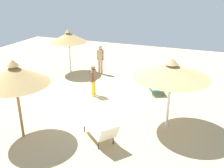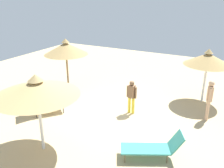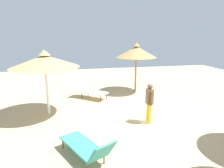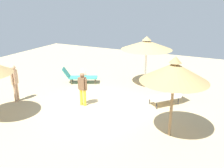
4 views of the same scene
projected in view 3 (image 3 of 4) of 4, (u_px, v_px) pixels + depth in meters
name	position (u px, v px, depth m)	size (l,w,h in m)	color
ground	(135.00, 117.00, 8.25)	(24.00, 24.00, 0.10)	tan
parasol_umbrella_center	(136.00, 52.00, 11.18)	(2.30, 2.30, 2.89)	olive
parasol_umbrella_near_right	(45.00, 61.00, 7.83)	(2.75, 2.75, 2.74)	white
lounge_chair_back	(87.00, 147.00, 5.20)	(2.04, 1.46, 0.91)	teal
lounge_chair_near_left	(90.00, 90.00, 10.40)	(1.61, 1.73, 0.94)	silver
person_standing_far_left	(149.00, 101.00, 7.41)	(0.47, 0.22, 1.55)	yellow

